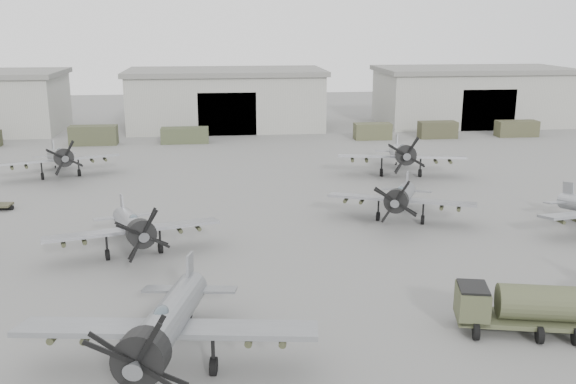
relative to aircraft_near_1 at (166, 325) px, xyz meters
name	(u,v)px	position (x,y,z in m)	size (l,w,h in m)	color
ground	(247,298)	(3.95, 7.99, -2.48)	(220.00, 220.00, 0.00)	slate
hangar_center	(226,99)	(3.95, 69.96, 1.89)	(29.00, 14.80, 8.70)	#9C9C92
hangar_right	(471,96)	(41.95, 69.96, 1.89)	(29.00, 14.80, 8.70)	#9C9C92
support_truck_2	(94,135)	(-13.47, 57.99, -1.24)	(6.04, 2.20, 2.49)	#3D402A
support_truck_3	(185,135)	(-1.75, 57.99, -1.46)	(6.20, 2.20, 2.04)	#40462E
support_truck_5	(373,131)	(23.49, 57.99, -1.40)	(4.97, 2.20, 2.18)	#47482F
support_truck_6	(438,130)	(32.60, 57.99, -1.35)	(5.15, 2.20, 2.27)	#3C3C27
support_truck_7	(517,129)	(43.98, 57.99, -1.39)	(5.71, 2.20, 2.18)	#41412A
aircraft_near_1	(166,325)	(0.00, 0.00, 0.00)	(13.76, 12.38, 5.46)	gray
aircraft_mid_1	(133,227)	(-3.30, 15.58, -0.33)	(11.87, 10.68, 4.73)	gray
aircraft_mid_2	(401,197)	(16.80, 21.08, -0.36)	(11.54, 10.43, 4.68)	gray
aircraft_far_0	(60,157)	(-13.50, 39.59, -0.32)	(11.84, 10.68, 4.77)	gray
aircraft_far_1	(402,154)	(21.23, 36.33, -0.10)	(13.21, 11.89, 5.24)	gray
fuel_tanker	(522,305)	(17.76, 2.21, -0.99)	(7.07, 3.69, 2.60)	#43472E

